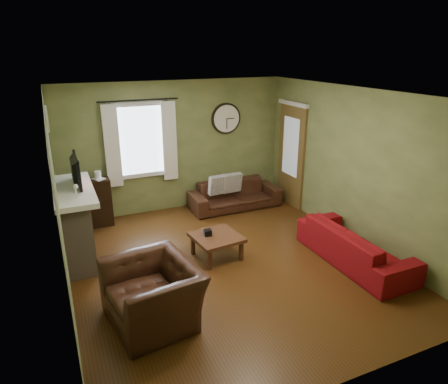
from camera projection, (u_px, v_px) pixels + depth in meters
name	position (u px, v px, depth m)	size (l,w,h in m)	color
floor	(228.00, 264.00, 6.23)	(4.60, 5.20, 0.00)	#45270E
ceiling	(229.00, 94.00, 5.34)	(4.60, 5.20, 0.00)	white
wall_left	(59.00, 210.00, 4.91)	(0.00, 5.20, 2.60)	olive
wall_right	(354.00, 167.00, 6.65)	(0.00, 5.20, 2.60)	olive
wall_back	(175.00, 147.00, 8.02)	(4.60, 0.00, 2.60)	olive
wall_front	(349.00, 273.00, 3.55)	(4.60, 0.00, 2.60)	olive
fireplace	(76.00, 226.00, 6.23)	(0.40, 1.40, 1.10)	tan
firebox	(91.00, 239.00, 6.39)	(0.04, 0.60, 0.55)	black
mantel	(73.00, 191.00, 6.04)	(0.58, 1.60, 0.08)	white
tv	(72.00, 174.00, 6.11)	(0.60, 0.08, 0.35)	black
tv_screen	(77.00, 170.00, 6.12)	(0.02, 0.62, 0.36)	#994C3F
medallion_left	(48.00, 122.00, 5.28)	(0.28, 0.28, 0.03)	white
medallion_mid	(47.00, 118.00, 5.58)	(0.28, 0.28, 0.03)	white
medallion_right	(47.00, 115.00, 5.88)	(0.28, 0.28, 0.03)	white
window_pane	(140.00, 140.00, 7.67)	(1.00, 0.02, 1.30)	silver
curtain_rod	(139.00, 100.00, 7.32)	(0.03, 0.03, 1.50)	black
curtain_left	(112.00, 147.00, 7.39)	(0.28, 0.04, 1.55)	white
curtain_right	(170.00, 141.00, 7.81)	(0.28, 0.04, 1.55)	white
wall_clock	(226.00, 119.00, 8.22)	(0.64, 0.06, 0.64)	white
door	(291.00, 156.00, 8.32)	(0.05, 0.90, 2.10)	brown
bookshelf	(90.00, 204.00, 7.41)	(0.76, 0.32, 0.90)	black
book	(94.00, 178.00, 7.21)	(0.18, 0.24, 0.02)	#4C2B19
sofa_brown	(235.00, 195.00, 8.36)	(1.88, 0.74, 0.55)	#341B11
pillow_left	(232.00, 183.00, 8.23)	(0.40, 0.12, 0.40)	#969393
pillow_right	(218.00, 185.00, 8.11)	(0.39, 0.12, 0.39)	#969393
sofa_red	(355.00, 245.00, 6.19)	(2.01, 0.79, 0.59)	maroon
armchair	(153.00, 294.00, 4.84)	(1.14, 1.00, 0.74)	#341B11
coffee_table	(217.00, 246.00, 6.38)	(0.71, 0.71, 0.38)	#4C2B19
tissue_box	(208.00, 234.00, 6.32)	(0.12, 0.12, 0.09)	black
wine_glass_a	(76.00, 192.00, 5.57)	(0.07, 0.07, 0.21)	white
wine_glass_b	(76.00, 191.00, 5.61)	(0.07, 0.07, 0.19)	white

